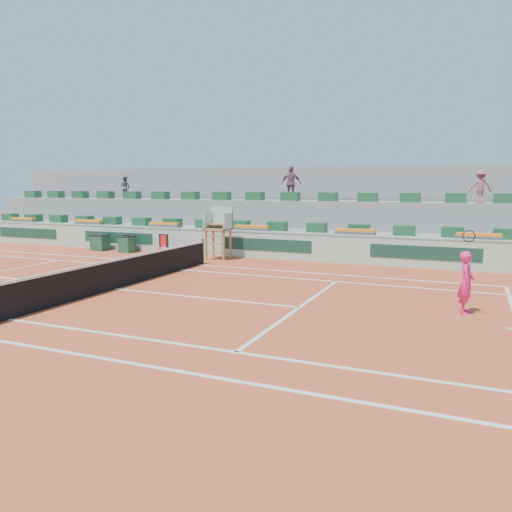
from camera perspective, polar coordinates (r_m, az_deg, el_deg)
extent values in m
plane|color=#A13C1F|center=(17.11, -15.85, -3.66)|extent=(90.00, 90.00, 0.00)
cube|color=gray|center=(26.10, -0.97, 1.93)|extent=(36.00, 4.00, 1.20)
cube|color=gray|center=(27.49, 0.39, 3.71)|extent=(36.00, 2.40, 2.60)
cube|color=gray|center=(28.92, 1.63, 5.71)|extent=(36.00, 0.40, 4.40)
cube|color=#F8207C|center=(24.59, -10.24, 0.46)|extent=(0.85, 0.38, 0.38)
imported|color=#545462|center=(31.37, -14.73, 7.60)|extent=(0.66, 0.51, 1.36)
imported|color=#764E5D|center=(26.34, 4.04, 8.28)|extent=(1.08, 0.53, 1.79)
imported|color=#93495B|center=(24.62, 24.27, 7.26)|extent=(1.03, 0.67, 1.49)
cube|color=silver|center=(21.56, -6.66, -1.01)|extent=(23.77, 0.12, 0.01)
cube|color=silver|center=(14.24, -26.36, -6.51)|extent=(23.77, 0.12, 0.01)
cube|color=silver|center=(20.40, -8.57, -1.56)|extent=(23.77, 0.12, 0.01)
cube|color=silver|center=(14.05, 5.01, -5.88)|extent=(0.12, 8.23, 0.01)
cube|color=silver|center=(17.11, -15.85, -3.64)|extent=(12.80, 0.12, 0.01)
cube|color=black|center=(17.02, -15.90, -2.14)|extent=(0.03, 11.87, 0.92)
cube|color=white|center=(16.95, -15.97, -0.49)|extent=(0.06, 11.87, 0.07)
cylinder|color=#1E4732|center=(21.87, -6.09, 0.57)|extent=(0.10, 0.10, 1.10)
cube|color=#A1CAB3|center=(24.12, -3.11, 1.42)|extent=(36.00, 0.30, 1.20)
cube|color=#78A18F|center=(24.05, -3.13, 2.91)|extent=(36.00, 0.34, 0.06)
cube|color=#163D30|center=(31.94, -24.67, 2.41)|extent=(4.40, 0.02, 0.56)
cube|color=#163D30|center=(27.48, -15.52, 2.05)|extent=(4.40, 0.02, 0.56)
cube|color=#163D30|center=(23.15, 1.15, 1.28)|extent=(4.40, 0.02, 0.56)
cube|color=#163D30|center=(21.54, 18.67, 0.34)|extent=(4.40, 0.02, 0.56)
cube|color=olive|center=(23.04, -5.72, 1.27)|extent=(0.08, 0.08, 1.35)
cube|color=olive|center=(22.62, -3.72, 1.17)|extent=(0.08, 0.08, 1.35)
cube|color=olive|center=(23.65, -4.90, 1.45)|extent=(0.08, 0.08, 1.35)
cube|color=olive|center=(23.24, -2.94, 1.36)|extent=(0.08, 0.08, 1.35)
cube|color=olive|center=(23.06, -4.34, 3.08)|extent=(1.10, 0.90, 0.08)
cube|color=#A1CAB3|center=(23.36, -3.92, 4.40)|extent=(1.10, 0.08, 1.00)
cube|color=#A1CAB3|center=(23.28, -5.49, 4.00)|extent=(0.06, 0.90, 0.80)
cube|color=#A1CAB3|center=(22.80, -3.19, 3.94)|extent=(0.06, 0.90, 0.80)
cube|color=olive|center=(23.13, -4.23, 3.69)|extent=(0.80, 0.60, 0.08)
cube|color=olive|center=(22.87, -4.72, 0.41)|extent=(0.90, 0.08, 0.06)
cube|color=olive|center=(22.82, -4.73, 1.40)|extent=(0.90, 0.08, 0.06)
cube|color=olive|center=(22.78, -4.74, 2.28)|extent=(0.90, 0.08, 0.06)
cube|color=#1B512D|center=(35.10, -26.28, 4.02)|extent=(0.90, 0.60, 0.44)
cube|color=#1B512D|center=(33.60, -24.05, 4.01)|extent=(0.90, 0.60, 0.44)
cube|color=#1B512D|center=(32.16, -21.62, 3.99)|extent=(0.90, 0.60, 0.44)
cube|color=#1B512D|center=(30.79, -18.97, 3.96)|extent=(0.90, 0.60, 0.44)
cube|color=#1B512D|center=(29.49, -16.08, 3.93)|extent=(0.90, 0.60, 0.44)
cube|color=#1B512D|center=(28.27, -12.93, 3.87)|extent=(0.90, 0.60, 0.44)
cube|color=#1B512D|center=(27.14, -9.51, 3.80)|extent=(0.90, 0.60, 0.44)
cube|color=#1B512D|center=(26.11, -5.80, 3.70)|extent=(0.90, 0.60, 0.44)
cube|color=#1B512D|center=(25.20, -1.82, 3.59)|extent=(0.90, 0.60, 0.44)
cube|color=#1B512D|center=(24.43, 2.45, 3.44)|extent=(0.90, 0.60, 0.44)
cube|color=#1B512D|center=(23.79, 6.96, 3.27)|extent=(0.90, 0.60, 0.44)
cube|color=#1B512D|center=(23.32, 11.69, 3.06)|extent=(0.90, 0.60, 0.44)
cube|color=#1B512D|center=(23.00, 16.58, 2.83)|extent=(0.90, 0.60, 0.44)
cube|color=#1B512D|center=(22.86, 21.56, 2.57)|extent=(0.90, 0.60, 0.44)
cube|color=#1B512D|center=(22.89, 26.57, 2.29)|extent=(0.90, 0.60, 0.44)
cube|color=#1B512D|center=(36.31, -24.13, 6.47)|extent=(0.90, 0.60, 0.44)
cube|color=#1B512D|center=(34.87, -21.89, 6.56)|extent=(0.90, 0.60, 0.44)
cube|color=#1B512D|center=(33.48, -19.45, 6.64)|extent=(0.90, 0.60, 0.44)
cube|color=#1B512D|center=(32.17, -16.81, 6.71)|extent=(0.90, 0.60, 0.44)
cube|color=#1B512D|center=(30.92, -13.95, 6.78)|extent=(0.90, 0.60, 0.44)
cube|color=#1B512D|center=(29.76, -10.85, 6.83)|extent=(0.90, 0.60, 0.44)
cube|color=#1B512D|center=(28.69, -7.51, 6.86)|extent=(0.90, 0.60, 0.44)
cube|color=#1B512D|center=(27.72, -3.93, 6.87)|extent=(0.90, 0.60, 0.44)
cube|color=#1B512D|center=(26.87, -0.10, 6.86)|extent=(0.90, 0.60, 0.44)
cube|color=#1B512D|center=(26.14, 3.95, 6.80)|extent=(0.90, 0.60, 0.44)
cube|color=#1B512D|center=(25.55, 8.22, 6.71)|extent=(0.90, 0.60, 0.44)
cube|color=#1B512D|center=(25.10, 12.66, 6.58)|extent=(0.90, 0.60, 0.44)
cube|color=#1B512D|center=(24.81, 17.23, 6.40)|extent=(0.90, 0.60, 0.44)
cube|color=#1B512D|center=(24.68, 21.87, 6.18)|extent=(0.90, 0.60, 0.44)
cube|color=#1B512D|center=(24.71, 26.53, 5.91)|extent=(0.90, 0.60, 0.44)
cube|color=#505050|center=(33.07, -25.05, 3.65)|extent=(1.80, 0.36, 0.16)
cube|color=orange|center=(33.07, -25.07, 3.90)|extent=(1.70, 0.32, 0.12)
cube|color=#505050|center=(29.54, -18.56, 3.56)|extent=(1.80, 0.36, 0.16)
cube|color=orange|center=(29.53, -18.57, 3.83)|extent=(1.70, 0.32, 0.12)
cube|color=#505050|center=(26.48, -10.44, 3.37)|extent=(1.80, 0.36, 0.16)
cube|color=orange|center=(26.47, -10.44, 3.67)|extent=(1.70, 0.32, 0.12)
cube|color=#505050|center=(24.08, -0.46, 3.05)|extent=(1.80, 0.36, 0.16)
cube|color=orange|center=(24.07, -0.46, 3.38)|extent=(1.70, 0.32, 0.12)
cube|color=#505050|center=(22.55, 11.27, 2.55)|extent=(1.80, 0.36, 0.16)
cube|color=orange|center=(22.54, 11.28, 2.91)|extent=(1.70, 0.32, 0.12)
cube|color=#505050|center=(22.07, 24.07, 1.89)|extent=(1.80, 0.36, 0.16)
cube|color=orange|center=(22.06, 24.09, 2.25)|extent=(1.70, 0.32, 0.12)
cube|color=#194B30|center=(26.22, -14.61, 1.26)|extent=(0.64, 0.55, 0.80)
cube|color=black|center=(26.18, -14.64, 2.18)|extent=(0.67, 0.58, 0.04)
cube|color=#194B30|center=(26.51, -14.55, 1.34)|extent=(0.69, 0.59, 0.80)
cube|color=black|center=(26.46, -14.58, 2.24)|extent=(0.73, 0.63, 0.04)
cube|color=#194B30|center=(27.49, -17.40, 1.46)|extent=(0.79, 0.68, 0.80)
cube|color=black|center=(27.45, -17.44, 2.33)|extent=(0.84, 0.72, 0.04)
cube|color=black|center=(24.96, -10.87, 1.28)|extent=(0.09, 0.09, 1.00)
cube|color=black|center=(24.74, -10.11, 1.24)|extent=(0.09, 0.09, 1.00)
cube|color=black|center=(24.80, -10.52, 2.41)|extent=(0.55, 0.07, 0.06)
cube|color=red|center=(24.81, -10.53, 1.71)|extent=(0.41, 0.04, 0.56)
imported|color=#F8207C|center=(14.36, 22.88, -2.81)|extent=(0.42, 0.62, 1.67)
cylinder|color=black|center=(13.90, 23.14, 1.91)|extent=(0.03, 0.35, 0.09)
torus|color=black|center=(13.67, 23.15, 2.11)|extent=(0.31, 0.08, 0.31)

